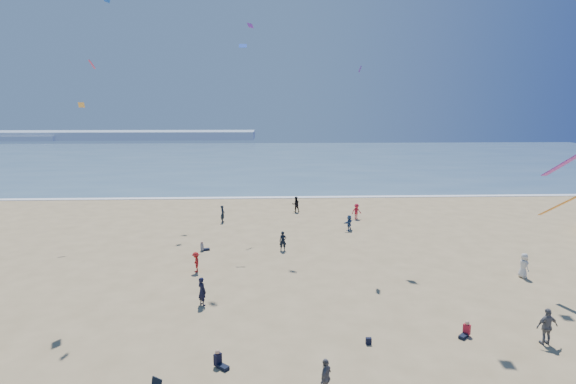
{
  "coord_description": "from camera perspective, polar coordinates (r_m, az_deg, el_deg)",
  "views": [
    {
      "loc": [
        1.06,
        -14.33,
        11.68
      ],
      "look_at": [
        2.0,
        8.0,
        7.58
      ],
      "focal_mm": 28.0,
      "sensor_mm": 36.0,
      "label": 1
    }
  ],
  "objects": [
    {
      "name": "kites_aloft",
      "position": [
        28.06,
        13.5,
        17.51
      ],
      "size": [
        42.28,
        45.7,
        30.35
      ],
      "color": "#C52647",
      "rests_on": "ground"
    },
    {
      "name": "standing_flyers",
      "position": [
        33.0,
        7.8,
        -8.83
      ],
      "size": [
        34.79,
        39.69,
        1.92
      ],
      "color": "black",
      "rests_on": "ground"
    },
    {
      "name": "seated_group",
      "position": [
        22.67,
        -0.15,
        -19.38
      ],
      "size": [
        16.96,
        31.27,
        0.84
      ],
      "color": "silver",
      "rests_on": "ground"
    },
    {
      "name": "surf_line",
      "position": [
        60.47,
        -3.37,
        -0.71
      ],
      "size": [
        220.0,
        1.2,
        0.08
      ],
      "primitive_type": "cube",
      "color": "white",
      "rests_on": "ground"
    },
    {
      "name": "headland_near",
      "position": [
        206.12,
        -31.95,
        5.87
      ],
      "size": [
        40.0,
        14.0,
        2.0
      ],
      "primitive_type": "cube",
      "color": "#7A8EA8",
      "rests_on": "ground"
    },
    {
      "name": "navy_bag",
      "position": [
        24.24,
        10.19,
        -18.12
      ],
      "size": [
        0.28,
        0.18,
        0.34
      ],
      "primitive_type": "cube",
      "color": "black",
      "rests_on": "ground"
    },
    {
      "name": "ocean",
      "position": [
        109.95,
        -2.95,
        4.31
      ],
      "size": [
        220.0,
        100.0,
        0.06
      ],
      "primitive_type": "cube",
      "color": "#476B84",
      "rests_on": "ground"
    },
    {
      "name": "headland_far",
      "position": [
        194.44,
        -20.86,
        6.76
      ],
      "size": [
        110.0,
        20.0,
        3.2
      ],
      "primitive_type": "cube",
      "color": "#7A8EA8",
      "rests_on": "ground"
    }
  ]
}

